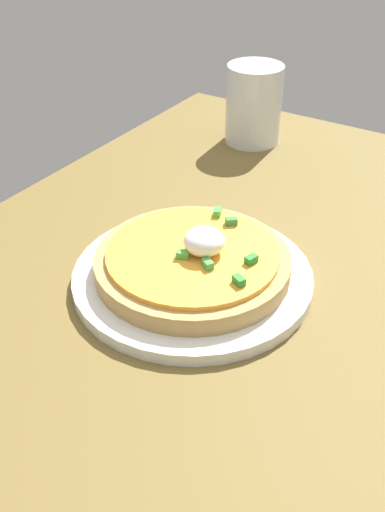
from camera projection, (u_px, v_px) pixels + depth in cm
name	position (u px, v px, depth cm)	size (l,w,h in cm)	color
dining_table	(259.00, 331.00, 60.54)	(100.83, 77.40, 3.28)	brown
plate	(192.00, 277.00, 64.14)	(25.24, 25.24, 1.33)	white
pizza	(193.00, 261.00, 62.98)	(20.41, 20.41, 5.26)	tan
cup_far	(254.00, 107.00, 91.03)	(8.35, 8.35, 11.68)	silver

